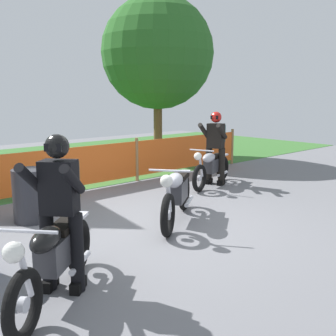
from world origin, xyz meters
name	(u,v)px	position (x,y,z in m)	size (l,w,h in m)	color
ground	(156,225)	(0.00, 0.00, -0.01)	(24.00, 24.00, 0.02)	slate
grass_verge	(3,168)	(0.00, 6.75, 0.01)	(24.00, 7.80, 0.01)	#386B2D
barrier_fence	(69,168)	(0.00, 2.85, 0.54)	(10.92, 0.08, 1.05)	#997547
tree_near_left	(158,53)	(4.58, 5.31, 3.37)	(3.59, 3.59, 5.17)	brown
motorcycle_lead	(177,194)	(0.34, -0.12, 0.48)	(1.76, 1.33, 0.99)	black
motorcycle_trailing	(54,257)	(-2.32, -1.15, 0.46)	(1.59, 1.41, 0.96)	black
motorcycle_third	(212,167)	(2.74, 1.27, 0.44)	(1.85, 0.80, 0.91)	black
rider_trailing	(60,205)	(-2.16, -1.00, 0.95)	(0.78, 0.75, 1.69)	black
rider_third	(216,144)	(2.94, 1.33, 0.95)	(0.77, 0.66, 1.69)	black
spare_drum	(31,195)	(-1.42, 1.53, 0.44)	(0.58, 0.58, 0.88)	#2D2D33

